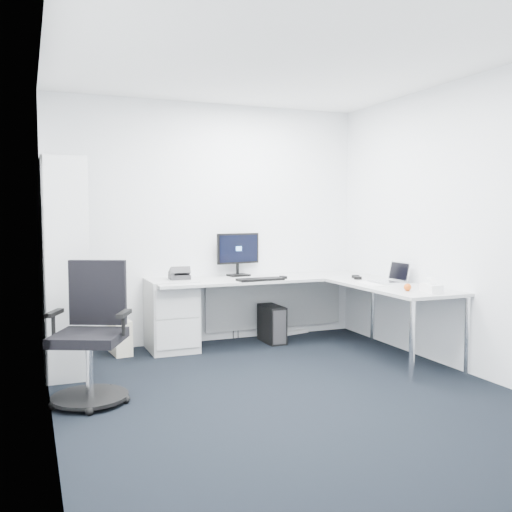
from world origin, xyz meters
name	(u,v)px	position (x,y,z in m)	size (l,w,h in m)	color
ground	(287,394)	(0.00, 0.00, 0.00)	(4.20, 4.20, 0.00)	black
ceiling	(288,55)	(0.00, 0.00, 2.70)	(4.20, 4.20, 0.00)	white
wall_back	(209,223)	(0.00, 2.10, 1.35)	(3.60, 0.02, 2.70)	white
wall_front	(483,241)	(0.00, -2.10, 1.35)	(3.60, 0.02, 2.70)	white
wall_left	(48,231)	(-1.80, 0.00, 1.35)	(0.02, 4.20, 2.70)	white
wall_right	(466,226)	(1.80, 0.00, 1.35)	(0.02, 4.20, 2.70)	white
l_desk	(278,315)	(0.55, 1.40, 0.37)	(2.56, 1.43, 0.75)	#B1B4B4
drawer_pedestal	(171,314)	(-0.52, 1.84, 0.38)	(0.50, 0.62, 0.76)	#B1B4B4
bookshelf	(63,266)	(-1.62, 1.45, 0.98)	(0.38, 0.98, 1.96)	silver
task_chair	(88,333)	(-1.51, 0.38, 0.55)	(0.61, 0.61, 1.10)	black
black_pc_tower	(272,324)	(0.63, 1.75, 0.21)	(0.19, 0.43, 0.42)	black
beige_pc_tower	(120,337)	(-1.06, 1.86, 0.18)	(0.17, 0.38, 0.36)	beige
power_strip	(296,332)	(1.08, 2.05, 0.02)	(0.34, 0.06, 0.04)	white
monitor	(238,254)	(0.31, 1.99, 1.00)	(0.53, 0.17, 0.51)	black
black_keyboard	(260,279)	(0.38, 1.50, 0.76)	(0.50, 0.18, 0.02)	black
mouse	(283,277)	(0.68, 1.57, 0.76)	(0.05, 0.09, 0.03)	black
desk_phone	(179,274)	(-0.42, 1.83, 0.82)	(0.21, 0.21, 0.15)	#2D2C2F
laptop	(385,272)	(1.50, 0.83, 0.86)	(0.31, 0.31, 0.22)	silver
white_keyboard	(370,284)	(1.28, 0.76, 0.75)	(0.11, 0.39, 0.01)	white
headphones	(357,276)	(1.43, 1.26, 0.77)	(0.13, 0.21, 0.06)	black
orange_fruit	(408,287)	(1.34, 0.23, 0.78)	(0.07, 0.07, 0.07)	#D35212
tissue_box	(431,288)	(1.48, 0.07, 0.79)	(0.12, 0.22, 0.08)	white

